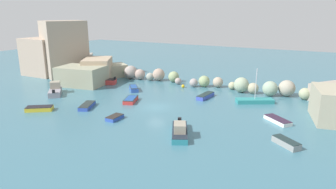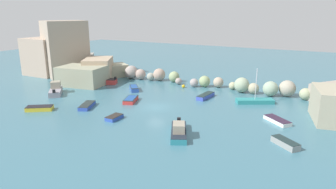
# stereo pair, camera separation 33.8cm
# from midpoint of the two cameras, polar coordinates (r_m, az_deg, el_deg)

# --- Properties ---
(cove_water) EXTENTS (160.00, 160.00, 0.00)m
(cove_water) POSITION_cam_midpoint_polar(r_m,az_deg,el_deg) (43.31, -2.54, -2.41)
(cove_water) COLOR #3E6F81
(cove_water) RESTS_ON ground
(cliff_headland_left) EXTENTS (25.69, 19.67, 11.50)m
(cliff_headland_left) POSITION_cam_midpoint_polar(r_m,az_deg,el_deg) (67.83, -19.10, 6.69)
(cliff_headland_left) COLOR #9B9B7F
(cliff_headland_left) RESTS_ON ground
(rock_breakwater) EXTENTS (42.04, 3.95, 2.73)m
(rock_breakwater) POSITION_cam_midpoint_polar(r_m,az_deg,el_deg) (56.77, 2.60, 3.12)
(rock_breakwater) COLOR #979B87
(rock_breakwater) RESTS_ON ground
(channel_buoy) EXTENTS (0.59, 0.59, 0.59)m
(channel_buoy) POSITION_cam_midpoint_polar(r_m,az_deg,el_deg) (54.25, 2.69, 1.60)
(channel_buoy) COLOR gold
(channel_buoy) RESTS_ON cove_water
(moored_boat_0) EXTENTS (4.75, 4.85, 1.95)m
(moored_boat_0) POSITION_cam_midpoint_polar(r_m,az_deg,el_deg) (53.43, -20.78, 0.80)
(moored_boat_0) COLOR #96919C
(moored_boat_0) RESTS_ON cove_water
(moored_boat_1) EXTENTS (3.69, 3.43, 0.52)m
(moored_boat_1) POSITION_cam_midpoint_polar(r_m,az_deg,el_deg) (39.80, 19.85, -4.60)
(moored_boat_1) COLOR white
(moored_boat_1) RESTS_ON cove_water
(moored_boat_2) EXTENTS (5.61, 4.17, 5.25)m
(moored_boat_2) POSITION_cam_midpoint_polar(r_m,az_deg,el_deg) (47.01, 15.91, -1.14)
(moored_boat_2) COLOR teal
(moored_boat_2) RESTS_ON cove_water
(moored_boat_3) EXTENTS (3.96, 5.64, 1.61)m
(moored_boat_3) POSITION_cam_midpoint_polar(r_m,az_deg,el_deg) (33.47, 1.94, -6.90)
(moored_boat_3) COLOR teal
(moored_boat_3) RESTS_ON cove_water
(moored_boat_4) EXTENTS (3.23, 3.41, 0.73)m
(moored_boat_4) POSITION_cam_midpoint_polar(r_m,az_deg,el_deg) (52.70, -6.70, 1.18)
(moored_boat_4) COLOR #3156B0
(moored_boat_4) RESTS_ON cove_water
(moored_boat_5) EXTENTS (5.09, 3.73, 1.74)m
(moored_boat_5) POSITION_cam_midpoint_polar(r_m,az_deg,el_deg) (58.45, -12.37, 2.58)
(moored_boat_5) COLOR #CF3B39
(moored_boat_5) RESTS_ON cove_water
(moored_boat_6) EXTENTS (2.71, 3.88, 0.62)m
(moored_boat_6) POSITION_cam_midpoint_polar(r_m,az_deg,el_deg) (46.10, -7.30, -0.99)
(moored_boat_6) COLOR red
(moored_boat_6) RESTS_ON cove_water
(moored_boat_7) EXTENTS (3.76, 3.31, 0.61)m
(moored_boat_7) POSITION_cam_midpoint_polar(r_m,az_deg,el_deg) (45.43, -23.41, -2.45)
(moored_boat_7) COLOR yellow
(moored_boat_7) RESTS_ON cove_water
(moored_boat_8) EXTENTS (2.77, 3.94, 0.54)m
(moored_boat_8) POSITION_cam_midpoint_polar(r_m,az_deg,el_deg) (44.59, -15.32, -2.07)
(moored_boat_8) COLOR #2F4EB2
(moored_boat_8) RESTS_ON cove_water
(moored_boat_9) EXTENTS (1.54, 4.22, 0.65)m
(moored_boat_9) POSITION_cam_midpoint_polar(r_m,az_deg,el_deg) (48.19, 6.92, -0.25)
(moored_boat_9) COLOR #3B4FBB
(moored_boat_9) RESTS_ON cove_water
(moored_boat_10) EXTENTS (1.28, 2.32, 0.50)m
(moored_boat_10) POSITION_cam_midpoint_polar(r_m,az_deg,el_deg) (39.00, -10.32, -4.32)
(moored_boat_10) COLOR #2E4FB0
(moored_boat_10) RESTS_ON cove_water
(moored_boat_11) EXTENTS (3.10, 2.79, 0.69)m
(moored_boat_11) POSITION_cam_midpoint_polar(r_m,az_deg,el_deg) (33.33, 21.24, -8.50)
(moored_boat_11) COLOR gray
(moored_boat_11) RESTS_ON cove_water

